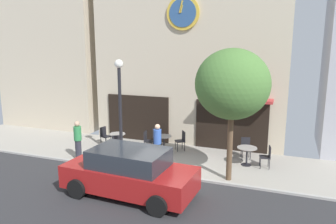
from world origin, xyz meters
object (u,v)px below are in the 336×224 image
cafe_chair_right_end (267,155)px  parked_car_red (130,172)px  cafe_table_center_right (117,138)px  cafe_chair_corner (116,143)px  street_lamp (120,110)px  cafe_table_near_door (164,140)px  cafe_chair_under_awning (182,139)px  cafe_chair_facing_wall (147,139)px  cafe_chair_outer (246,146)px  cafe_table_near_curb (247,152)px  cafe_chair_by_entrance (104,135)px  cafe_chair_near_lamp (157,136)px  street_tree (232,85)px  pedestrian_green (78,140)px  pedestrian_blue (158,143)px

cafe_chair_right_end → parked_car_red: (-4.04, -4.00, 0.23)m
cafe_table_center_right → cafe_chair_corner: cafe_chair_corner is taller
street_lamp → cafe_chair_right_end: 6.24m
cafe_table_center_right → parked_car_red: bearing=-56.4°
cafe_table_near_door → cafe_chair_under_awning: cafe_chair_under_awning is taller
cafe_chair_facing_wall → cafe_chair_under_awning: size_ratio=1.00×
cafe_chair_corner → cafe_chair_outer: bearing=15.5°
street_lamp → cafe_chair_corner: (-0.49, 0.43, -1.62)m
cafe_table_near_door → cafe_table_near_curb: bearing=-6.4°
cafe_chair_by_entrance → cafe_chair_near_lamp: bearing=15.2°
cafe_chair_near_lamp → cafe_chair_facing_wall: bearing=-105.7°
cafe_table_near_curb → parked_car_red: bearing=-128.9°
street_tree → cafe_chair_facing_wall: 5.47m
cafe_chair_by_entrance → parked_car_red: size_ratio=0.21×
cafe_table_center_right → cafe_chair_outer: 5.89m
cafe_table_near_door → cafe_chair_right_end: cafe_chair_right_end is taller
street_lamp → cafe_chair_facing_wall: 2.24m
street_lamp → cafe_table_near_curb: 5.50m
street_tree → parked_car_red: bearing=-140.5°
cafe_table_near_door → cafe_chair_corner: size_ratio=0.83×
cafe_table_near_door → pedestrian_green: bearing=-144.0°
pedestrian_green → pedestrian_blue: (3.36, 0.73, 0.00)m
street_tree → cafe_chair_corner: bearing=168.7°
cafe_table_near_door → cafe_table_near_curb: cafe_table_near_curb is taller
cafe_chair_right_end → parked_car_red: size_ratio=0.21×
cafe_chair_corner → cafe_table_center_right: bearing=115.6°
cafe_chair_near_lamp → pedestrian_green: (-2.46, -2.82, 0.33)m
pedestrian_blue → parked_car_red: (0.23, -2.96, -0.10)m
cafe_chair_right_end → cafe_chair_near_lamp: size_ratio=1.00×
pedestrian_green → street_lamp: bearing=23.0°
cafe_chair_by_entrance → cafe_chair_near_lamp: size_ratio=1.00×
street_tree → cafe_chair_corner: street_tree is taller
cafe_table_center_right → cafe_chair_outer: bearing=7.3°
cafe_table_center_right → pedestrian_blue: (2.53, -1.18, 0.34)m
cafe_chair_by_entrance → cafe_chair_under_awning: same height
cafe_table_near_curb → cafe_chair_near_lamp: size_ratio=0.88×
pedestrian_green → parked_car_red: (3.58, -2.23, -0.10)m
cafe_chair_outer → cafe_chair_near_lamp: 4.21m
cafe_chair_outer → cafe_chair_corner: (-5.48, -1.52, 0.00)m
cafe_chair_facing_wall → cafe_chair_right_end: same height
street_lamp → cafe_table_near_door: size_ratio=5.66×
cafe_chair_near_lamp → street_tree: bearing=-34.6°
cafe_chair_under_awning → cafe_chair_facing_wall: bearing=-159.0°
cafe_table_near_door → cafe_chair_under_awning: bearing=34.5°
cafe_chair_near_lamp → cafe_chair_under_awning: size_ratio=1.00×
cafe_chair_corner → cafe_chair_right_end: bearing=5.6°
street_tree → parked_car_red: (-2.82, -2.33, -2.72)m
cafe_chair_under_awning → pedestrian_green: size_ratio=0.54×
cafe_chair_facing_wall → cafe_chair_outer: 4.44m
cafe_chair_outer → pedestrian_green: bearing=-158.3°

